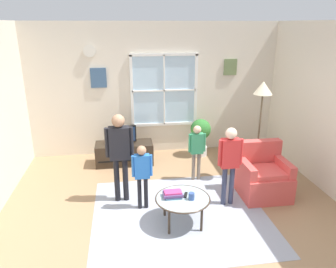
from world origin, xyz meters
TOP-DOWN VIEW (x-y plane):
  - ground_plane at (0.00, 0.00)m, footprint 5.85×5.97m
  - back_wall at (0.01, 2.74)m, footprint 5.25×0.17m
  - area_rug at (0.07, 0.06)m, footprint 2.57×2.36m
  - tv_stand at (-0.71, 2.08)m, footprint 1.14×0.48m
  - television at (-0.71, 2.08)m, footprint 0.50×0.08m
  - armchair at (1.53, 0.47)m, footprint 0.76×0.74m
  - coffee_table at (0.07, -0.15)m, footprint 0.78×0.78m
  - book_stack at (-0.07, -0.10)m, footprint 0.27×0.19m
  - cup at (0.18, -0.21)m, footprint 0.08×0.08m
  - remote_near_books at (0.12, -0.10)m, footprint 0.08×0.15m
  - person_black_shirt at (-0.78, 0.62)m, footprint 0.43×0.20m
  - person_green_shirt at (0.57, 1.16)m, footprint 0.31×0.14m
  - person_red_shirt at (0.87, 0.26)m, footprint 0.38×0.17m
  - person_blue_shirt at (-0.46, 0.33)m, footprint 0.31×0.14m
  - potted_plant_by_window at (0.92, 2.28)m, footprint 0.43×0.43m
  - floor_lamp at (1.66, 1.04)m, footprint 0.32×0.32m

SIDE VIEW (x-z plane):
  - ground_plane at x=0.00m, z-range -0.02..0.00m
  - area_rug at x=0.07m, z-range 0.00..0.01m
  - tv_stand at x=-0.71m, z-range 0.00..0.44m
  - armchair at x=1.53m, z-range -0.11..0.76m
  - coffee_table at x=0.07m, z-range 0.18..0.59m
  - remote_near_books at x=0.12m, z-range 0.41..0.43m
  - book_stack at x=-0.07m, z-range 0.41..0.50m
  - cup at x=0.18m, z-range 0.41..0.51m
  - potted_plant_by_window at x=0.92m, z-range 0.10..0.91m
  - television at x=-0.71m, z-range 0.45..0.81m
  - person_blue_shirt at x=-0.46m, z-range 0.13..1.16m
  - person_green_shirt at x=0.57m, z-range 0.13..1.17m
  - person_red_shirt at x=0.87m, z-range 0.16..1.43m
  - person_black_shirt at x=-0.78m, z-range 0.18..1.62m
  - back_wall at x=0.01m, z-range 0.00..2.77m
  - floor_lamp at x=1.66m, z-range 0.61..2.42m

